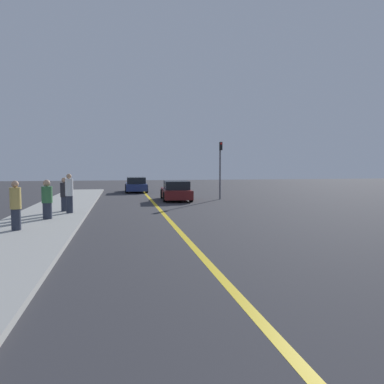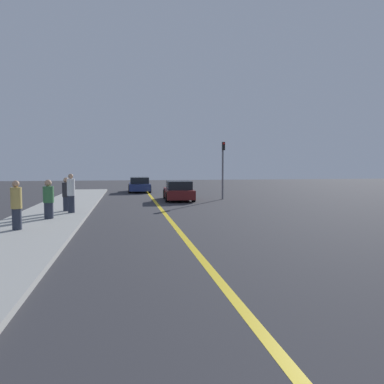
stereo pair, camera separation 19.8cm
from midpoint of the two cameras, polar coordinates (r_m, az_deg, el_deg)
road_center_line at (r=17.89m, az=-4.68°, el=-3.33°), size 0.20×60.00×0.01m
sidewalk_left at (r=17.77m, az=-21.19°, el=-3.41°), size 3.17×35.41×0.14m
car_near_right_lane at (r=24.78m, az=-2.67°, el=0.16°), size 2.04×4.27×1.29m
car_ahead_center at (r=32.91m, az=-8.69°, el=1.07°), size 1.93×4.27×1.29m
pedestrian_near_curb at (r=13.78m, az=-25.66°, el=-1.86°), size 0.36×0.36×1.65m
pedestrian_mid_group at (r=16.20m, az=-21.54°, el=-1.10°), size 0.42×0.42×1.58m
pedestrian_far_standing at (r=17.88m, az=-18.50°, el=-0.19°), size 0.35×0.35×1.78m
pedestrian_by_sign at (r=18.69m, az=-19.15°, el=-0.36°), size 0.38×0.38×1.59m
traffic_light at (r=25.46m, az=4.10°, el=4.26°), size 0.18×0.40×3.88m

